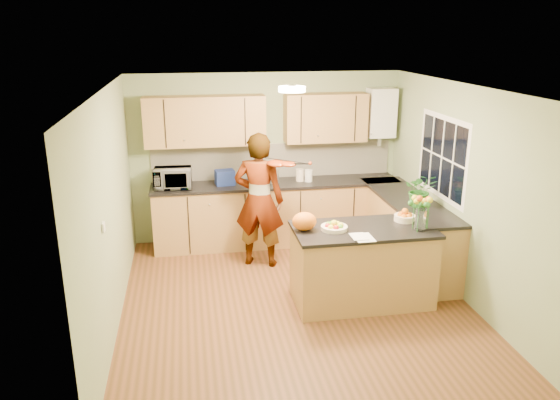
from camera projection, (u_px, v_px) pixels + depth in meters
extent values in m
plane|color=#563618|center=(295.00, 303.00, 6.43)|extent=(4.50, 4.50, 0.00)
cube|color=silver|center=(297.00, 88.00, 5.68)|extent=(4.00, 4.50, 0.02)
cube|color=gray|center=(267.00, 157.00, 8.17)|extent=(4.00, 0.02, 2.50)
cube|color=gray|center=(358.00, 296.00, 3.94)|extent=(4.00, 0.02, 2.50)
cube|color=gray|center=(110.00, 212.00, 5.73)|extent=(0.02, 4.50, 2.50)
cube|color=gray|center=(464.00, 194.00, 6.38)|extent=(0.02, 4.50, 2.50)
cube|color=#A47E41|center=(277.00, 214.00, 8.15)|extent=(3.60, 0.60, 0.90)
cube|color=black|center=(277.00, 184.00, 8.00)|extent=(3.64, 0.62, 0.04)
cube|color=#A47E41|center=(406.00, 233.00, 7.37)|extent=(0.60, 2.20, 0.90)
cube|color=black|center=(408.00, 200.00, 7.23)|extent=(0.62, 2.24, 0.04)
cube|color=white|center=(273.00, 161.00, 8.19)|extent=(3.60, 0.02, 0.52)
cube|color=#A47E41|center=(205.00, 121.00, 7.69)|extent=(1.70, 0.34, 0.70)
cube|color=#A47E41|center=(325.00, 118.00, 7.97)|extent=(1.20, 0.34, 0.70)
cube|color=white|center=(381.00, 113.00, 8.10)|extent=(0.40, 0.30, 0.72)
cylinder|color=silver|center=(379.00, 139.00, 8.22)|extent=(0.06, 0.06, 0.20)
cube|color=white|center=(442.00, 157.00, 6.86)|extent=(0.01, 1.30, 1.05)
cube|color=black|center=(442.00, 157.00, 6.85)|extent=(0.01, 1.18, 0.92)
cube|color=white|center=(103.00, 227.00, 5.16)|extent=(0.02, 0.09, 0.09)
cylinder|color=#FFEABF|center=(292.00, 89.00, 5.98)|extent=(0.30, 0.30, 0.06)
cylinder|color=white|center=(292.00, 86.00, 5.97)|extent=(0.10, 0.10, 0.02)
cube|color=#A47E41|center=(362.00, 266.00, 6.36)|extent=(1.57, 0.79, 0.88)
cube|color=black|center=(364.00, 229.00, 6.23)|extent=(1.61, 0.82, 0.04)
cylinder|color=beige|center=(334.00, 228.00, 6.16)|extent=(0.30, 0.30, 0.05)
cylinder|color=beige|center=(405.00, 218.00, 6.44)|extent=(0.25, 0.25, 0.07)
cylinder|color=silver|center=(421.00, 220.00, 6.11)|extent=(0.12, 0.12, 0.25)
ellipsoid|color=orange|center=(304.00, 221.00, 6.12)|extent=(0.34, 0.32, 0.21)
cube|color=white|center=(364.00, 237.00, 5.92)|extent=(0.20, 0.28, 0.01)
imported|color=#DC9E86|center=(259.00, 200.00, 7.25)|extent=(0.78, 0.64, 1.83)
imported|color=white|center=(173.00, 178.00, 7.68)|extent=(0.53, 0.37, 0.29)
cube|color=navy|center=(225.00, 177.00, 7.85)|extent=(0.29, 0.23, 0.21)
cylinder|color=silver|center=(274.00, 175.00, 7.95)|extent=(0.16, 0.16, 0.22)
sphere|color=black|center=(274.00, 166.00, 7.91)|extent=(0.08, 0.08, 0.08)
cylinder|color=beige|center=(300.00, 175.00, 8.04)|extent=(0.14, 0.14, 0.18)
cylinder|color=white|center=(309.00, 176.00, 8.02)|extent=(0.15, 0.15, 0.18)
imported|color=#2B7226|center=(420.00, 190.00, 6.85)|extent=(0.48, 0.44, 0.44)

